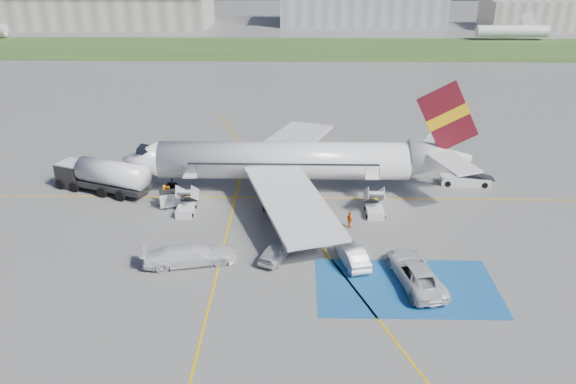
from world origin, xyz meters
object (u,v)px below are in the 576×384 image
object	(u,v)px
fuel_tanker	(103,178)
car_silver_a	(277,251)
gpu_cart	(170,200)
van_white_b	(189,252)
car_silver_b	(352,255)
van_white_a	(416,269)
belt_loader	(465,181)
airliner	(298,161)

from	to	relation	value
fuel_tanker	car_silver_a	xyz separation A→B (m)	(18.78, -13.24, -0.78)
gpu_cart	van_white_b	size ratio (longest dim) A/B	0.39
car_silver_b	van_white_a	size ratio (longest dim) A/B	0.81
gpu_cart	van_white_b	world-z (taller)	van_white_b
belt_loader	car_silver_a	bearing A→B (deg)	-137.05
fuel_tanker	car_silver_a	bearing A→B (deg)	-14.28
fuel_tanker	van_white_a	size ratio (longest dim) A/B	1.82
gpu_cart	belt_loader	bearing A→B (deg)	-6.41
airliner	gpu_cart	world-z (taller)	airliner
belt_loader	car_silver_b	bearing A→B (deg)	-125.31
car_silver_b	van_white_b	distance (m)	13.48
van_white_b	van_white_a	bearing A→B (deg)	-109.10
gpu_cart	van_white_a	size ratio (longest dim) A/B	0.38
car_silver_a	van_white_a	xyz separation A→B (m)	(11.02, -3.18, 0.38)
airliner	fuel_tanker	xyz separation A→B (m)	(-20.54, -0.75, -1.88)
van_white_a	van_white_b	xyz separation A→B (m)	(-18.20, 2.31, 0.02)
belt_loader	car_silver_a	size ratio (longest dim) A/B	1.32
fuel_tanker	belt_loader	distance (m)	38.94
belt_loader	van_white_a	size ratio (longest dim) A/B	0.96
van_white_a	car_silver_a	bearing A→B (deg)	-26.48
airliner	van_white_b	world-z (taller)	airliner
fuel_tanker	gpu_cart	world-z (taller)	fuel_tanker
gpu_cart	car_silver_a	world-z (taller)	gpu_cart
belt_loader	van_white_b	bearing A→B (deg)	-143.83
airliner	van_white_b	distance (m)	17.49
gpu_cart	van_white_a	xyz separation A→B (m)	(22.10, -13.00, 0.36)
fuel_tanker	van_white_b	size ratio (longest dim) A/B	1.87
gpu_cart	belt_loader	xyz separation A→B (m)	(31.13, 6.06, -0.33)
gpu_cart	car_silver_b	world-z (taller)	gpu_cart
van_white_b	gpu_cart	bearing A→B (deg)	8.17
car_silver_b	belt_loader	bearing A→B (deg)	-144.50
gpu_cart	car_silver_b	size ratio (longest dim) A/B	0.47
gpu_cart	van_white_a	world-z (taller)	van_white_a
fuel_tanker	gpu_cart	distance (m)	8.46
airliner	belt_loader	distance (m)	18.63
belt_loader	car_silver_b	world-z (taller)	belt_loader
gpu_cart	van_white_b	bearing A→B (deg)	-87.40
gpu_cart	airliner	bearing A→B (deg)	0.61
airliner	van_white_a	size ratio (longest dim) A/B	6.20
airliner	fuel_tanker	distance (m)	20.64
airliner	belt_loader	world-z (taller)	airliner
airliner	van_white_a	xyz separation A→B (m)	(9.26, -17.18, -2.28)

